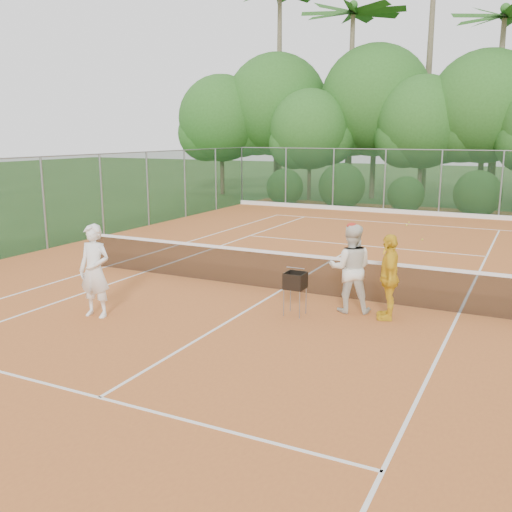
{
  "coord_description": "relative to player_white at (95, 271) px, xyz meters",
  "views": [
    {
      "loc": [
        5.4,
        -12.18,
        3.74
      ],
      "look_at": [
        -0.07,
        -1.2,
        1.1
      ],
      "focal_mm": 40.0,
      "sensor_mm": 36.0,
      "label": 1
    }
  ],
  "objects": [
    {
      "name": "clay_court",
      "position": [
        2.62,
        3.5,
        -0.98
      ],
      "size": [
        18.0,
        36.0,
        0.02
      ],
      "primitive_type": "cube",
      "color": "#BB642B",
      "rests_on": "ground"
    },
    {
      "name": "player_white",
      "position": [
        0.0,
        0.0,
        0.0
      ],
      "size": [
        0.75,
        0.53,
        1.93
      ],
      "primitive_type": "imported",
      "rotation": [
        0.0,
        0.0,
        0.1
      ],
      "color": "white",
      "rests_on": "clay_court"
    },
    {
      "name": "player_center_grp",
      "position": [
        4.6,
        2.65,
        -0.02
      ],
      "size": [
        1.09,
        0.96,
        1.92
      ],
      "color": "white",
      "rests_on": "clay_court"
    },
    {
      "name": "player_yellow",
      "position": [
        5.44,
        2.53,
        -0.08
      ],
      "size": [
        0.68,
        1.11,
        1.76
      ],
      "primitive_type": "imported",
      "rotation": [
        0.0,
        0.0,
        -1.32
      ],
      "color": "yellow",
      "rests_on": "clay_court"
    },
    {
      "name": "stray_ball_b",
      "position": [
        3.17,
        15.62,
        -0.93
      ],
      "size": [
        0.07,
        0.07,
        0.07
      ],
      "primitive_type": "sphere",
      "color": "gold",
      "rests_on": "clay_court"
    },
    {
      "name": "ball_hopper",
      "position": [
        3.66,
        1.91,
        -0.24
      ],
      "size": [
        0.4,
        0.4,
        0.91
      ],
      "rotation": [
        0.0,
        0.0,
        0.11
      ],
      "color": "gray",
      "rests_on": "clay_court"
    },
    {
      "name": "stray_ball_c",
      "position": [
        4.44,
        11.78,
        -0.93
      ],
      "size": [
        0.07,
        0.07,
        0.07
      ],
      "primitive_type": "sphere",
      "color": "#BCCC2F",
      "rests_on": "clay_court"
    },
    {
      "name": "ground",
      "position": [
        2.62,
        3.5,
        -0.99
      ],
      "size": [
        120.0,
        120.0,
        0.0
      ],
      "primitive_type": "plane",
      "color": "#2A4D1B",
      "rests_on": "ground"
    },
    {
      "name": "court_markings",
      "position": [
        2.62,
        3.5,
        -0.96
      ],
      "size": [
        11.03,
        23.83,
        0.01
      ],
      "color": "white",
      "rests_on": "clay_court"
    },
    {
      "name": "tennis_net",
      "position": [
        2.62,
        3.5,
        -0.45
      ],
      "size": [
        11.97,
        0.1,
        1.1
      ],
      "color": "gray",
      "rests_on": "clay_court"
    },
    {
      "name": "stray_ball_a",
      "position": [
        3.22,
        14.89,
        -0.93
      ],
      "size": [
        0.07,
        0.07,
        0.07
      ],
      "primitive_type": "sphere",
      "color": "#C4E334",
      "rests_on": "clay_court"
    },
    {
      "name": "fence_back",
      "position": [
        2.62,
        18.5,
        0.53
      ],
      "size": [
        18.07,
        0.07,
        3.0
      ],
      "color": "#19381E",
      "rests_on": "clay_court"
    },
    {
      "name": "tropical_treeline",
      "position": [
        4.05,
        23.72,
        4.13
      ],
      "size": [
        32.1,
        8.49,
        15.03
      ],
      "color": "brown",
      "rests_on": "ground"
    }
  ]
}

